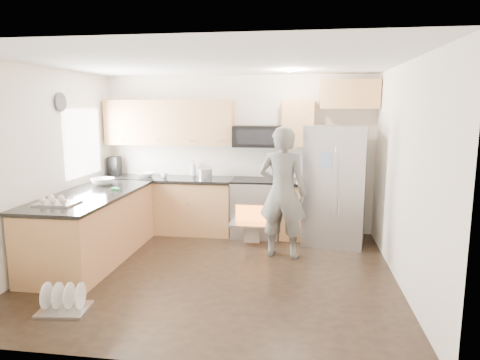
% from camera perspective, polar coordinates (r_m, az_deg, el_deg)
% --- Properties ---
extents(ground, '(4.50, 4.50, 0.00)m').
position_cam_1_polar(ground, '(5.60, -3.47, -12.16)').
color(ground, black).
rests_on(ground, ground).
extents(room_shell, '(4.54, 4.04, 2.62)m').
position_cam_1_polar(room_shell, '(5.24, -4.02, 5.21)').
color(room_shell, white).
rests_on(room_shell, ground).
extents(back_cabinet_run, '(4.45, 0.64, 2.50)m').
position_cam_1_polar(back_cabinet_run, '(7.12, -5.33, 0.61)').
color(back_cabinet_run, '#C17B4D').
rests_on(back_cabinet_run, ground).
extents(peninsula, '(0.96, 2.36, 1.03)m').
position_cam_1_polar(peninsula, '(6.25, -19.06, -5.86)').
color(peninsula, '#C17B4D').
rests_on(peninsula, ground).
extents(stove_range, '(0.76, 0.97, 1.79)m').
position_cam_1_polar(stove_range, '(6.96, 2.12, -1.98)').
color(stove_range, '#B7B7BC').
rests_on(stove_range, ground).
extents(refrigerator, '(1.00, 0.84, 1.82)m').
position_cam_1_polar(refrigerator, '(6.66, 12.56, -0.69)').
color(refrigerator, '#B7B7BC').
rests_on(refrigerator, ground).
extents(person, '(0.74, 0.55, 1.84)m').
position_cam_1_polar(person, '(5.94, 5.69, -1.65)').
color(person, slate).
rests_on(person, ground).
extents(dish_rack, '(0.53, 0.45, 0.30)m').
position_cam_1_polar(dish_rack, '(4.94, -22.41, -14.97)').
color(dish_rack, '#B7B7BC').
rests_on(dish_rack, ground).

